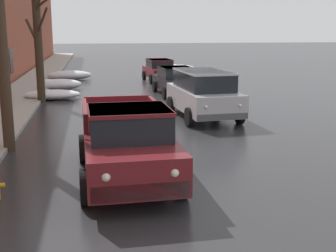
{
  "coord_description": "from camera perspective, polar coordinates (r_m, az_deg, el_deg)",
  "views": [
    {
      "loc": [
        -2.17,
        -3.53,
        3.39
      ],
      "look_at": [
        -0.57,
        6.01,
        1.27
      ],
      "focal_mm": 47.87,
      "sensor_mm": 36.0,
      "label": 1
    }
  ],
  "objects": [
    {
      "name": "bare_tree_mid_block",
      "position": [
        21.35,
        -16.17,
        10.19
      ],
      "size": [
        1.82,
        3.04,
        5.72
      ],
      "color": "#382B1E",
      "rests_on": "ground"
    },
    {
      "name": "suv_silver_parked_kerbside_close",
      "position": [
        17.11,
        4.51,
        4.26
      ],
      "size": [
        2.3,
        4.46,
        1.82
      ],
      "color": "#B7B7BC",
      "rests_on": "ground"
    },
    {
      "name": "sedan_maroon_parked_far_down_block",
      "position": [
        29.16,
        -1.04,
        7.17
      ],
      "size": [
        2.06,
        4.0,
        1.42
      ],
      "color": "maroon",
      "rests_on": "ground"
    },
    {
      "name": "snow_bank_along_right_kerb",
      "position": [
        22.41,
        -14.59,
        3.89
      ],
      "size": [
        2.68,
        1.32,
        0.52
      ],
      "color": "white",
      "rests_on": "ground"
    },
    {
      "name": "snow_bank_mid_block_left",
      "position": [
        25.85,
        -13.86,
        5.17
      ],
      "size": [
        2.44,
        1.34,
        0.65
      ],
      "color": "white",
      "rests_on": "ground"
    },
    {
      "name": "snow_bank_near_corner_left",
      "position": [
        30.76,
        -12.55,
        6.32
      ],
      "size": [
        2.95,
        1.42,
        0.63
      ],
      "color": "white",
      "rests_on": "ground"
    },
    {
      "name": "snow_bank_along_left_kerb",
      "position": [
        34.33,
        1.4,
        7.26
      ],
      "size": [
        2.4,
        0.97,
        0.7
      ],
      "color": "white",
      "rests_on": "ground"
    },
    {
      "name": "sedan_black_parked_kerbside_mid",
      "position": [
        23.23,
        1.12,
        5.85
      ],
      "size": [
        2.19,
        4.32,
        1.42
      ],
      "color": "black",
      "rests_on": "ground"
    },
    {
      "name": "left_sidewalk_slab",
      "position": [
        22.08,
        -18.91,
        3.04
      ],
      "size": [
        2.44,
        80.0,
        0.13
      ],
      "primitive_type": "cube",
      "color": "#A8A399",
      "rests_on": "ground"
    },
    {
      "name": "pickup_truck_maroon_approaching_near_lane",
      "position": [
        10.11,
        -5.27,
        -2.04
      ],
      "size": [
        2.25,
        4.98,
        1.76
      ],
      "color": "maroon",
      "rests_on": "ground"
    }
  ]
}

